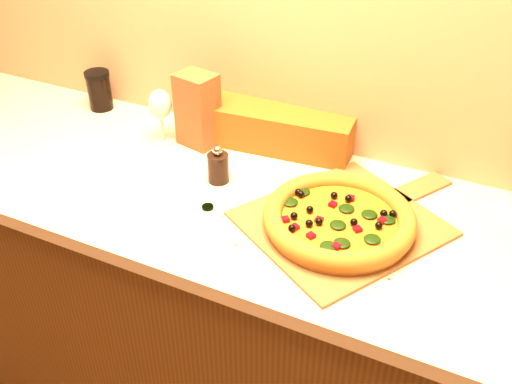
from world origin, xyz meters
name	(u,v)px	position (x,y,z in m)	size (l,w,h in m)	color
cabinet	(242,317)	(0.00, 1.43, 0.43)	(2.80, 0.65, 0.86)	#4E2F10
countertop	(240,200)	(0.00, 1.43, 0.88)	(2.84, 0.68, 0.04)	beige
pizza_peel	(346,221)	(0.29, 1.43, 0.90)	(0.56, 0.62, 0.01)	brown
pizza	(339,219)	(0.29, 1.39, 0.93)	(0.37, 0.37, 0.05)	#B6702D
bottle_cap	(208,207)	(-0.05, 1.33, 0.90)	(0.03, 0.03, 0.01)	black
pepper_grinder	(218,167)	(-0.08, 1.46, 0.95)	(0.06, 0.06, 0.11)	black
bread_bag	(279,129)	(-0.01, 1.70, 0.96)	(0.44, 0.14, 0.12)	brown
wine_glass	(160,106)	(-0.34, 1.58, 1.02)	(0.07, 0.07, 0.17)	silver
paper_bag	(198,110)	(-0.23, 1.62, 1.01)	(0.11, 0.09, 0.22)	brown
dark_jar	(99,90)	(-0.65, 1.68, 0.97)	(0.08, 0.08, 0.13)	black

